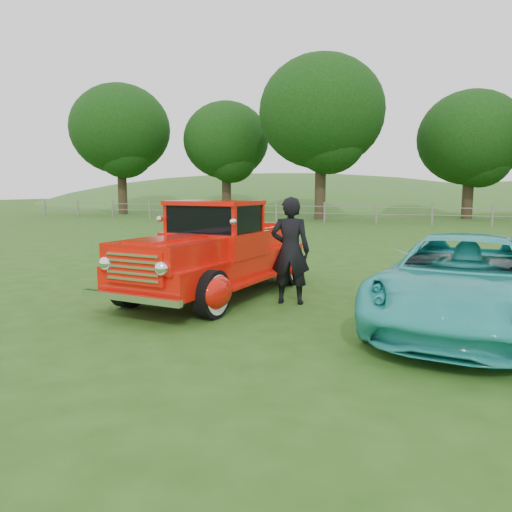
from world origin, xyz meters
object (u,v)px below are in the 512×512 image
(tree_far_west, at_px, (120,129))
(red_pickup, at_px, (217,253))
(man, at_px, (290,251))
(tree_near_west, at_px, (322,112))
(teal_sedan, at_px, (463,281))
(tree_mid_west, at_px, (226,141))
(tree_near_east, at_px, (471,138))

(tree_far_west, height_order, red_pickup, tree_far_west)
(red_pickup, height_order, man, man)
(tree_near_west, height_order, teal_sedan, tree_near_west)
(tree_mid_west, height_order, teal_sedan, tree_mid_west)
(tree_far_west, bearing_deg, teal_sedan, -46.54)
(tree_near_west, bearing_deg, tree_mid_west, 159.44)
(tree_near_west, xyz_separation_m, tree_near_east, (9.00, 4.00, -1.55))
(tree_near_west, relative_size, man, 5.59)
(tree_near_east, relative_size, red_pickup, 1.62)
(tree_mid_west, height_order, tree_near_west, tree_near_west)
(tree_mid_west, bearing_deg, teal_sedan, -59.68)
(red_pickup, bearing_deg, man, -0.65)
(tree_far_west, relative_size, tree_mid_west, 1.17)
(tree_far_west, distance_m, teal_sedan, 35.30)
(red_pickup, relative_size, teal_sedan, 1.08)
(man, bearing_deg, tree_far_west, -58.30)
(tree_far_west, distance_m, tree_mid_west, 8.30)
(red_pickup, xyz_separation_m, man, (1.49, -0.18, 0.14))
(red_pickup, relative_size, man, 2.76)
(tree_near_east, relative_size, man, 4.47)
(tree_mid_west, distance_m, tree_near_east, 17.03)
(tree_mid_west, height_order, tree_near_east, tree_mid_west)
(tree_far_west, height_order, man, tree_far_west)
(tree_near_west, height_order, tree_near_east, tree_near_west)
(tree_near_west, distance_m, tree_near_east, 9.97)
(tree_near_east, bearing_deg, red_pickup, -100.90)
(tree_mid_west, height_order, red_pickup, tree_mid_west)
(red_pickup, bearing_deg, tree_near_east, 85.48)
(tree_near_west, bearing_deg, red_pickup, -81.12)
(man, bearing_deg, tree_near_west, -86.53)
(tree_far_west, xyz_separation_m, man, (21.17, -24.78, -5.55))
(tree_mid_west, xyz_separation_m, man, (13.17, -26.78, -4.62))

